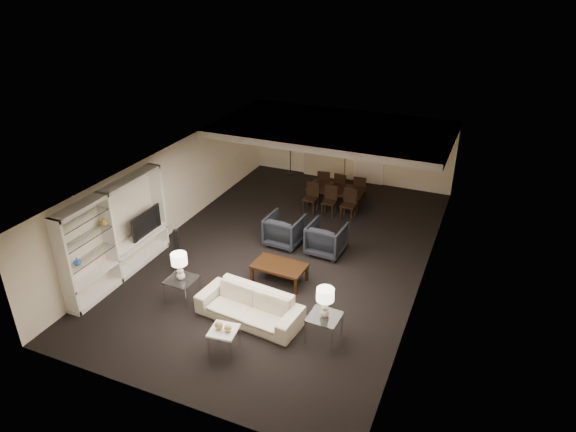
% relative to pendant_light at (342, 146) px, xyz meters
% --- Properties ---
extents(floor, '(11.00, 11.00, 0.00)m').
position_rel_pendant_light_xyz_m(floor, '(-0.30, -3.50, -1.92)').
color(floor, black).
rests_on(floor, ground).
extents(ceiling, '(7.00, 11.00, 0.02)m').
position_rel_pendant_light_xyz_m(ceiling, '(-0.30, -3.50, 0.58)').
color(ceiling, silver).
rests_on(ceiling, ground).
extents(wall_back, '(7.00, 0.02, 2.50)m').
position_rel_pendant_light_xyz_m(wall_back, '(-0.30, 2.00, -0.67)').
color(wall_back, beige).
rests_on(wall_back, ground).
extents(wall_front, '(7.00, 0.02, 2.50)m').
position_rel_pendant_light_xyz_m(wall_front, '(-0.30, -9.00, -0.67)').
color(wall_front, beige).
rests_on(wall_front, ground).
extents(wall_left, '(0.02, 11.00, 2.50)m').
position_rel_pendant_light_xyz_m(wall_left, '(-3.80, -3.50, -0.67)').
color(wall_left, beige).
rests_on(wall_left, ground).
extents(wall_right, '(0.02, 11.00, 2.50)m').
position_rel_pendant_light_xyz_m(wall_right, '(3.20, -3.50, -0.67)').
color(wall_right, beige).
rests_on(wall_right, ground).
extents(ceiling_soffit, '(7.00, 4.00, 0.20)m').
position_rel_pendant_light_xyz_m(ceiling_soffit, '(-0.30, 0.00, 0.48)').
color(ceiling_soffit, silver).
rests_on(ceiling_soffit, ceiling).
extents(curtains, '(1.50, 0.12, 2.40)m').
position_rel_pendant_light_xyz_m(curtains, '(-1.20, 1.92, -0.72)').
color(curtains, beige).
rests_on(curtains, wall_back).
extents(door, '(0.90, 0.05, 2.10)m').
position_rel_pendant_light_xyz_m(door, '(0.40, 1.97, -0.87)').
color(door, silver).
rests_on(door, wall_back).
extents(painting, '(0.95, 0.04, 0.65)m').
position_rel_pendant_light_xyz_m(painting, '(1.80, 1.96, -0.37)').
color(painting, '#142D38').
rests_on(painting, wall_back).
extents(media_unit, '(0.38, 3.40, 2.35)m').
position_rel_pendant_light_xyz_m(media_unit, '(-3.61, -6.10, -0.74)').
color(media_unit, white).
rests_on(media_unit, wall_left).
extents(pendant_light, '(0.52, 0.52, 0.24)m').
position_rel_pendant_light_xyz_m(pendant_light, '(0.00, 0.00, 0.00)').
color(pendant_light, '#D8591E').
rests_on(pendant_light, ceiling_soffit).
extents(sofa, '(2.39, 1.14, 0.67)m').
position_rel_pendant_light_xyz_m(sofa, '(0.03, -6.39, -1.58)').
color(sofa, beige).
rests_on(sofa, floor).
extents(coffee_table, '(1.30, 0.80, 0.45)m').
position_rel_pendant_light_xyz_m(coffee_table, '(0.03, -4.79, -1.69)').
color(coffee_table, black).
rests_on(coffee_table, floor).
extents(armchair_left, '(0.97, 0.99, 0.86)m').
position_rel_pendant_light_xyz_m(armchair_left, '(-0.57, -3.09, -1.49)').
color(armchair_left, black).
rests_on(armchair_left, floor).
extents(armchair_right, '(0.97, 1.00, 0.86)m').
position_rel_pendant_light_xyz_m(armchair_right, '(0.63, -3.09, -1.49)').
color(armchair_right, black).
rests_on(armchair_right, floor).
extents(side_table_left, '(0.65, 0.65, 0.59)m').
position_rel_pendant_light_xyz_m(side_table_left, '(-1.67, -6.39, -1.62)').
color(side_table_left, white).
rests_on(side_table_left, floor).
extents(side_table_right, '(0.66, 0.66, 0.59)m').
position_rel_pendant_light_xyz_m(side_table_right, '(1.73, -6.39, -1.62)').
color(side_table_right, silver).
rests_on(side_table_right, floor).
extents(table_lamp_left, '(0.37, 0.37, 0.65)m').
position_rel_pendant_light_xyz_m(table_lamp_left, '(-1.67, -6.39, -1.00)').
color(table_lamp_left, beige).
rests_on(table_lamp_left, side_table_left).
extents(table_lamp_right, '(0.36, 0.36, 0.65)m').
position_rel_pendant_light_xyz_m(table_lamp_right, '(1.73, -6.39, -1.00)').
color(table_lamp_right, beige).
rests_on(table_lamp_right, side_table_right).
extents(marble_table, '(0.59, 0.59, 0.53)m').
position_rel_pendant_light_xyz_m(marble_table, '(0.03, -7.49, -1.66)').
color(marble_table, white).
rests_on(marble_table, floor).
extents(gold_gourd_a, '(0.17, 0.17, 0.17)m').
position_rel_pendant_light_xyz_m(gold_gourd_a, '(-0.07, -7.49, -1.31)').
color(gold_gourd_a, tan).
rests_on(gold_gourd_a, marble_table).
extents(gold_gourd_b, '(0.15, 0.15, 0.15)m').
position_rel_pendant_light_xyz_m(gold_gourd_b, '(0.13, -7.49, -1.32)').
color(gold_gourd_b, '#D4BA70').
rests_on(gold_gourd_b, marble_table).
extents(television, '(1.08, 0.14, 0.62)m').
position_rel_pendant_light_xyz_m(television, '(-3.58, -5.17, -0.86)').
color(television, black).
rests_on(television, media_unit).
extents(vase_blue, '(0.18, 0.18, 0.18)m').
position_rel_pendant_light_xyz_m(vase_blue, '(-3.61, -7.39, -0.77)').
color(vase_blue, '#295BB4').
rests_on(vase_blue, media_unit).
extents(vase_amber, '(0.18, 0.18, 0.19)m').
position_rel_pendant_light_xyz_m(vase_amber, '(-3.61, -6.44, -0.27)').
color(vase_amber, '#AC8B39').
rests_on(vase_amber, media_unit).
extents(floor_speaker, '(0.16, 0.16, 1.12)m').
position_rel_pendant_light_xyz_m(floor_speaker, '(-2.50, -5.31, -1.36)').
color(floor_speaker, black).
rests_on(floor_speaker, floor).
extents(dining_table, '(1.76, 0.99, 0.61)m').
position_rel_pendant_light_xyz_m(dining_table, '(-0.04, -0.29, -1.61)').
color(dining_table, black).
rests_on(dining_table, floor).
extents(chair_nl, '(0.43, 0.43, 0.91)m').
position_rel_pendant_light_xyz_m(chair_nl, '(-0.64, -0.94, -1.46)').
color(chair_nl, black).
rests_on(chair_nl, floor).
extents(chair_nm, '(0.44, 0.44, 0.91)m').
position_rel_pendant_light_xyz_m(chair_nm, '(-0.04, -0.94, -1.46)').
color(chair_nm, black).
rests_on(chair_nm, floor).
extents(chair_nr, '(0.43, 0.43, 0.91)m').
position_rel_pendant_light_xyz_m(chair_nr, '(0.56, -0.94, -1.46)').
color(chair_nr, black).
rests_on(chair_nr, floor).
extents(chair_fl, '(0.47, 0.47, 0.91)m').
position_rel_pendant_light_xyz_m(chair_fl, '(-0.64, 0.36, -1.46)').
color(chair_fl, black).
rests_on(chair_fl, floor).
extents(chair_fm, '(0.48, 0.48, 0.91)m').
position_rel_pendant_light_xyz_m(chair_fm, '(-0.04, 0.36, -1.46)').
color(chair_fm, black).
rests_on(chair_fm, floor).
extents(chair_fr, '(0.47, 0.47, 0.91)m').
position_rel_pendant_light_xyz_m(chair_fr, '(0.56, 0.36, -1.46)').
color(chair_fr, black).
rests_on(chair_fr, floor).
extents(floor_lamp, '(0.27, 0.27, 1.80)m').
position_rel_pendant_light_xyz_m(floor_lamp, '(-2.42, 1.70, -1.02)').
color(floor_lamp, black).
rests_on(floor_lamp, floor).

